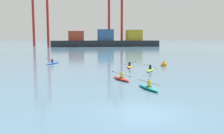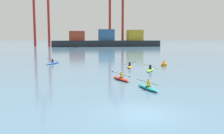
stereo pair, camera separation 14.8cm
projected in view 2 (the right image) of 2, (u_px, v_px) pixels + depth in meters
name	position (u px, v px, depth m)	size (l,w,h in m)	color
ground_plane	(142.00, 113.00, 14.81)	(800.00, 800.00, 0.00)	#476B84
container_barge	(107.00, 41.00, 118.46)	(49.99, 8.71, 8.01)	#1E2328
gantry_crane_west	(41.00, 6.00, 121.18)	(7.97, 16.71, 40.45)	maroon
gantry_crane_west_mid	(116.00, 8.00, 123.43)	(7.64, 17.45, 34.95)	maroon
channel_buoy	(164.00, 64.00, 38.62)	(0.90, 0.90, 1.00)	orange
kayak_blue	(53.00, 63.00, 41.96)	(2.35, 3.18, 0.95)	#2856B2
kayak_teal	(148.00, 87.00, 21.53)	(2.17, 3.45, 1.01)	teal
kayak_lime	(150.00, 70.00, 33.17)	(2.10, 3.29, 1.01)	#7ABC2D
kayak_red	(121.00, 78.00, 26.20)	(2.12, 3.43, 1.02)	red
kayak_orange	(130.00, 66.00, 37.07)	(2.18, 3.44, 0.95)	orange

